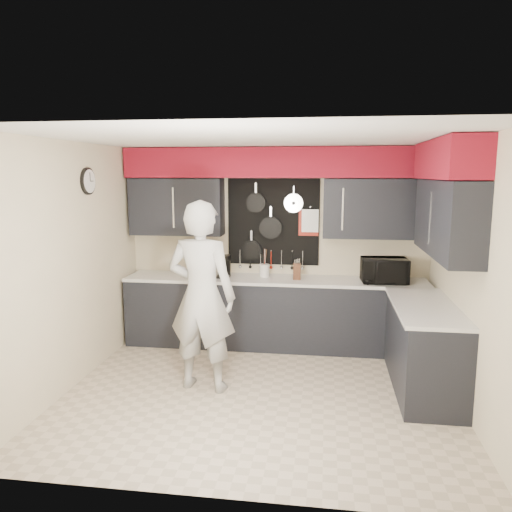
# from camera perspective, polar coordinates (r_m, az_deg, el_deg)

# --- Properties ---
(ground) EXTENTS (4.00, 4.00, 0.00)m
(ground) POSITION_cam_1_polar(r_m,az_deg,el_deg) (5.41, 0.42, -15.32)
(ground) COLOR #C1AF96
(ground) RESTS_ON ground
(back_wall_assembly) EXTENTS (4.00, 0.36, 2.60)m
(back_wall_assembly) POSITION_cam_1_polar(r_m,az_deg,el_deg) (6.51, 2.41, 7.17)
(back_wall_assembly) COLOR beige
(back_wall_assembly) RESTS_ON ground
(right_wall_assembly) EXTENTS (0.36, 3.50, 2.60)m
(right_wall_assembly) POSITION_cam_1_polar(r_m,az_deg,el_deg) (5.28, 21.29, 5.28)
(right_wall_assembly) COLOR beige
(right_wall_assembly) RESTS_ON ground
(left_wall_assembly) EXTENTS (0.05, 3.50, 2.60)m
(left_wall_assembly) POSITION_cam_1_polar(r_m,az_deg,el_deg) (5.63, -20.08, -0.67)
(left_wall_assembly) COLOR beige
(left_wall_assembly) RESTS_ON ground
(base_cabinets) EXTENTS (3.95, 2.20, 0.92)m
(base_cabinets) POSITION_cam_1_polar(r_m,az_deg,el_deg) (6.27, 6.30, -7.39)
(base_cabinets) COLOR black
(base_cabinets) RESTS_ON ground
(microwave) EXTENTS (0.58, 0.42, 0.31)m
(microwave) POSITION_cam_1_polar(r_m,az_deg,el_deg) (6.40, 14.43, -1.61)
(microwave) COLOR black
(microwave) RESTS_ON base_cabinets
(knife_block) EXTENTS (0.10, 0.10, 0.21)m
(knife_block) POSITION_cam_1_polar(r_m,az_deg,el_deg) (6.42, 4.70, -1.76)
(knife_block) COLOR #3D2713
(knife_block) RESTS_ON base_cabinets
(utensil_crock) EXTENTS (0.13, 0.13, 0.17)m
(utensil_crock) POSITION_cam_1_polar(r_m,az_deg,el_deg) (6.56, 0.97, -1.67)
(utensil_crock) COLOR white
(utensil_crock) RESTS_ON base_cabinets
(coffee_maker) EXTENTS (0.16, 0.20, 0.29)m
(coffee_maker) POSITION_cam_1_polar(r_m,az_deg,el_deg) (6.54, -3.72, -1.11)
(coffee_maker) COLOR black
(coffee_maker) RESTS_ON base_cabinets
(person) EXTENTS (0.79, 0.58, 2.00)m
(person) POSITION_cam_1_polar(r_m,az_deg,el_deg) (5.23, -6.23, -4.62)
(person) COLOR #A4A4A2
(person) RESTS_ON ground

